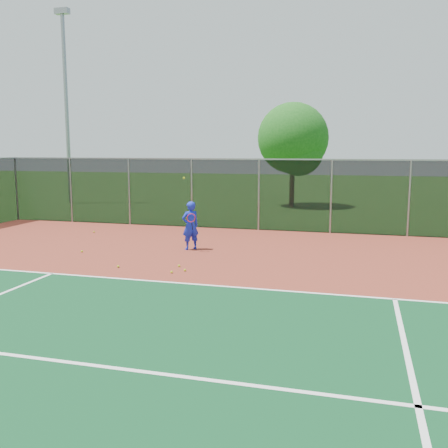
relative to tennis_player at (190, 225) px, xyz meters
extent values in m
plane|color=#235117|center=(4.42, -7.25, -0.85)|extent=(120.00, 120.00, 0.00)
cube|color=maroon|center=(4.42, -5.25, -0.84)|extent=(30.00, 20.00, 0.02)
cube|color=white|center=(6.42, -4.25, -0.82)|extent=(22.00, 0.10, 0.00)
cube|color=white|center=(6.42, -9.25, -0.82)|extent=(18.00, 0.10, 0.00)
cube|color=black|center=(4.42, 4.75, 0.67)|extent=(30.00, 0.04, 3.00)
cube|color=gray|center=(4.42, 4.75, 2.17)|extent=(30.00, 0.06, 0.06)
imported|color=#1628CE|center=(0.00, 0.00, 0.00)|extent=(0.71, 0.70, 1.66)
cylinder|color=black|center=(0.15, -0.25, 0.02)|extent=(0.03, 0.15, 0.27)
torus|color=#A51414|center=(0.15, -0.35, 0.32)|extent=(0.30, 0.13, 0.29)
sphere|color=#ADC717|center=(-0.25, 0.10, 1.62)|extent=(0.07, 0.07, 0.07)
sphere|color=#ADC717|center=(0.59, -3.31, -0.80)|extent=(0.07, 0.07, 0.07)
sphere|color=#ADC717|center=(0.53, -2.54, -0.80)|extent=(0.07, 0.07, 0.07)
sphere|color=#ADC717|center=(-1.16, -3.08, -0.80)|extent=(0.07, 0.07, 0.07)
sphere|color=#ADC717|center=(-3.34, -1.43, -0.80)|extent=(0.07, 0.07, 0.07)
sphere|color=#ADC717|center=(-4.99, 2.23, -0.80)|extent=(0.07, 0.07, 0.07)
sphere|color=#ADC717|center=(0.87, -3.00, -0.80)|extent=(0.07, 0.07, 0.07)
cylinder|color=gray|center=(-12.43, 12.31, 4.95)|extent=(0.24, 0.24, 11.60)
cube|color=gray|center=(-12.43, 12.31, 10.92)|extent=(0.90, 0.40, 0.35)
cylinder|color=#3A2515|center=(1.55, 14.25, 0.34)|extent=(0.30, 0.30, 2.38)
sphere|color=#175215|center=(1.55, 14.25, 3.24)|extent=(4.23, 4.23, 4.23)
sphere|color=#175215|center=(1.95, 13.95, 2.45)|extent=(2.91, 2.91, 2.91)
camera|label=1|loc=(5.56, -15.93, 2.58)|focal=40.00mm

